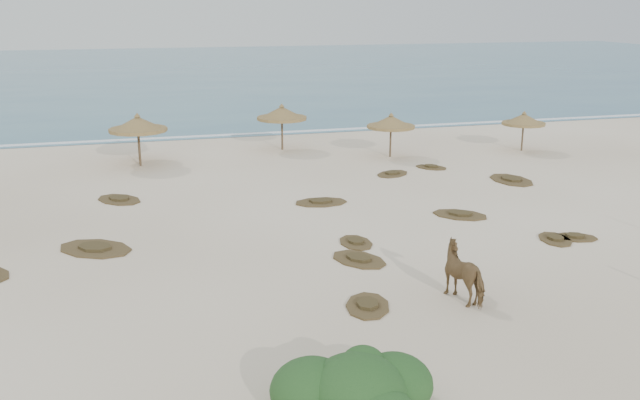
% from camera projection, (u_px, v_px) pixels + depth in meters
% --- Properties ---
extents(ground, '(160.00, 160.00, 0.00)m').
position_uv_depth(ground, '(400.00, 264.00, 24.13)').
color(ground, white).
rests_on(ground, ground).
extents(ocean, '(200.00, 100.00, 0.01)m').
position_uv_depth(ocean, '(186.00, 70.00, 93.68)').
color(ocean, '#2B6283').
rests_on(ocean, ground).
extents(foam_line, '(70.00, 0.60, 0.01)m').
position_uv_depth(foam_line, '(256.00, 134.00, 48.24)').
color(foam_line, white).
rests_on(foam_line, ground).
extents(palapa_1, '(3.54, 3.54, 2.56)m').
position_uv_depth(palapa_1, '(137.00, 125.00, 39.57)').
color(palapa_1, brown).
rests_on(palapa_1, ground).
extents(palapa_2, '(3.52, 3.52, 2.91)m').
position_uv_depth(palapa_2, '(138.00, 125.00, 38.12)').
color(palapa_2, brown).
rests_on(palapa_2, ground).
extents(palapa_3, '(3.80, 3.80, 2.80)m').
position_uv_depth(palapa_3, '(282.00, 114.00, 42.45)').
color(palapa_3, brown).
rests_on(palapa_3, ground).
extents(palapa_4, '(3.04, 3.04, 2.57)m').
position_uv_depth(palapa_4, '(391.00, 122.00, 40.51)').
color(palapa_4, brown).
rests_on(palapa_4, ground).
extents(palapa_5, '(3.01, 3.01, 2.39)m').
position_uv_depth(palapa_5, '(524.00, 120.00, 42.23)').
color(palapa_5, brown).
rests_on(palapa_5, ground).
extents(horse, '(1.38, 2.14, 1.67)m').
position_uv_depth(horse, '(466.00, 273.00, 21.10)').
color(horse, olive).
rests_on(horse, ground).
extents(bush, '(3.62, 3.19, 1.62)m').
position_uv_depth(bush, '(357.00, 394.00, 15.12)').
color(bush, '#2D5926').
rests_on(bush, ground).
extents(scrub_1, '(3.46, 3.32, 0.16)m').
position_uv_depth(scrub_1, '(95.00, 248.00, 25.57)').
color(scrub_1, brown).
rests_on(scrub_1, ground).
extents(scrub_2, '(1.18, 1.80, 0.16)m').
position_uv_depth(scrub_2, '(356.00, 242.00, 26.22)').
color(scrub_2, brown).
rests_on(scrub_2, ground).
extents(scrub_3, '(2.73, 2.63, 0.16)m').
position_uv_depth(scrub_3, '(460.00, 214.00, 29.66)').
color(scrub_3, brown).
rests_on(scrub_3, ground).
extents(scrub_4, '(1.49, 1.96, 0.16)m').
position_uv_depth(scrub_4, '(555.00, 239.00, 26.58)').
color(scrub_4, brown).
rests_on(scrub_4, ground).
extents(scrub_5, '(1.92, 2.85, 0.16)m').
position_uv_depth(scrub_5, '(511.00, 180.00, 35.49)').
color(scrub_5, brown).
rests_on(scrub_5, ground).
extents(scrub_6, '(2.63, 2.82, 0.16)m').
position_uv_depth(scrub_6, '(119.00, 199.00, 31.94)').
color(scrub_6, brown).
rests_on(scrub_6, ground).
extents(scrub_7, '(2.39, 2.21, 0.16)m').
position_uv_depth(scrub_7, '(392.00, 174.00, 36.76)').
color(scrub_7, brown).
rests_on(scrub_7, ground).
extents(scrub_9, '(2.27, 2.62, 0.16)m').
position_uv_depth(scrub_9, '(359.00, 259.00, 24.49)').
color(scrub_9, brown).
rests_on(scrub_9, ground).
extents(scrub_10, '(1.98, 2.03, 0.16)m').
position_uv_depth(scrub_10, '(431.00, 167.00, 38.22)').
color(scrub_10, brown).
rests_on(scrub_10, ground).
extents(scrub_11, '(1.86, 2.29, 0.16)m').
position_uv_depth(scrub_11, '(368.00, 305.00, 20.74)').
color(scrub_11, brown).
rests_on(scrub_11, ground).
extents(scrub_12, '(1.95, 1.66, 0.16)m').
position_uv_depth(scrub_12, '(575.00, 237.00, 26.80)').
color(scrub_12, brown).
rests_on(scrub_12, ground).
extents(scrub_13, '(2.44, 1.66, 0.16)m').
position_uv_depth(scrub_13, '(321.00, 202.00, 31.53)').
color(scrub_13, brown).
rests_on(scrub_13, ground).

